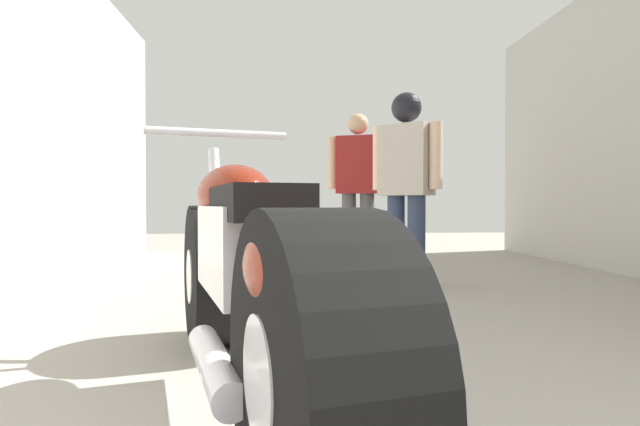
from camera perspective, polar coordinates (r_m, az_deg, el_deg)
ground_plane at (r=3.72m, az=6.38°, el=-9.81°), size 17.37×17.37×0.00m
motorcycle_maroon_cruiser at (r=1.80m, az=-8.01°, el=-7.42°), size 0.93×2.24×1.05m
mechanic_in_blue at (r=5.66m, az=4.23°, el=3.58°), size 0.67×0.37×1.68m
mechanic_with_helmet at (r=4.37m, az=9.51°, el=4.62°), size 0.54×0.50×1.63m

